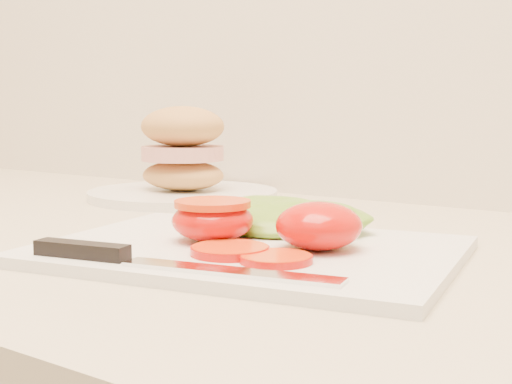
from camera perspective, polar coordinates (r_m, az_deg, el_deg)
The scene contains 9 objects.
cutting_board at distance 0.61m, azimuth -0.55°, elevation -4.74°, with size 0.35×0.25×0.01m, color white.
tomato_half_dome at distance 0.59m, azimuth 5.04°, elevation -2.70°, with size 0.07×0.07×0.04m, color red.
tomato_half_cut at distance 0.63m, azimuth -3.49°, elevation -2.13°, with size 0.07×0.07×0.04m.
tomato_slice_0 at distance 0.57m, azimuth -2.10°, elevation -4.68°, with size 0.06×0.06×0.01m, color #E93C0A.
tomato_slice_1 at distance 0.55m, azimuth 1.62°, elevation -5.34°, with size 0.05×0.05×0.01m, color #E93C0A.
lettuce_leaf_0 at distance 0.68m, azimuth 0.92°, elevation -2.01°, with size 0.14×0.09×0.03m, color #61A42B.
lettuce_leaf_1 at distance 0.67m, azimuth 4.49°, elevation -2.25°, with size 0.11×0.08×0.02m, color #61A42B.
knife at distance 0.55m, azimuth -9.54°, elevation -5.22°, with size 0.25×0.07×0.01m.
sandwich_plate at distance 0.99m, azimuth -5.87°, elevation 2.15°, with size 0.26×0.26×0.13m.
Camera 1 is at (-0.17, 1.13, 1.06)m, focal length 50.00 mm.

